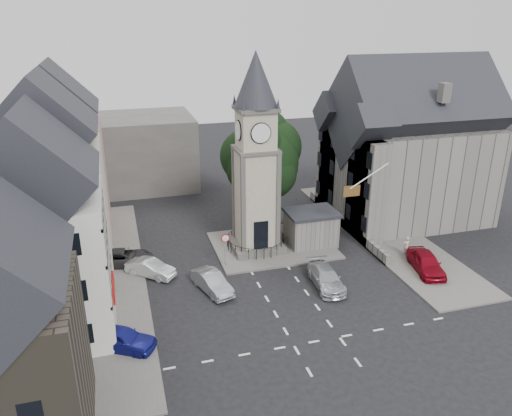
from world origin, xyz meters
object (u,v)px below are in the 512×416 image
object	(u,v)px
clock_tower	(256,156)
pedestrian	(406,246)
stone_shelter	(311,228)
car_west_blue	(121,339)
car_east_red	(426,263)

from	to	relation	value
clock_tower	pedestrian	distance (m)	14.43
stone_shelter	car_west_blue	world-z (taller)	stone_shelter
clock_tower	stone_shelter	size ratio (longest dim) A/B	3.78
car_west_blue	car_east_red	bearing A→B (deg)	-52.06
car_west_blue	clock_tower	bearing A→B (deg)	-16.69
car_west_blue	pedestrian	world-z (taller)	pedestrian
clock_tower	car_west_blue	size ratio (longest dim) A/B	3.86
pedestrian	clock_tower	bearing A→B (deg)	-25.00
stone_shelter	pedestrian	bearing A→B (deg)	-32.80
stone_shelter	car_west_blue	bearing A→B (deg)	-147.44
clock_tower	pedestrian	world-z (taller)	clock_tower
car_east_red	pedestrian	size ratio (longest dim) A/B	2.69
clock_tower	pedestrian	xyz separation A→B (m)	(11.50, -4.81, -7.26)
car_west_blue	pedestrian	xyz separation A→B (m)	(23.00, 6.09, 0.14)
stone_shelter	car_west_blue	distance (m)	19.36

